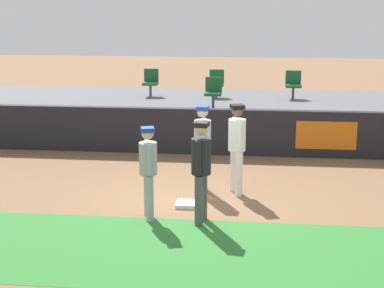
% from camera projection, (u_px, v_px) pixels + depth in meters
% --- Properties ---
extents(ground_plane, '(60.00, 60.00, 0.00)m').
position_uv_depth(ground_plane, '(192.00, 203.00, 11.74)').
color(ground_plane, brown).
extents(grass_foreground_strip, '(18.00, 2.80, 0.01)m').
position_uv_depth(grass_foreground_strip, '(176.00, 251.00, 9.52)').
color(grass_foreground_strip, '#2D722D').
rests_on(grass_foreground_strip, ground_plane).
extents(first_base, '(0.40, 0.40, 0.08)m').
position_uv_depth(first_base, '(186.00, 204.00, 11.56)').
color(first_base, white).
rests_on(first_base, ground_plane).
extents(player_fielder_home, '(0.45, 0.60, 1.86)m').
position_uv_depth(player_fielder_home, '(237.00, 143.00, 12.10)').
color(player_fielder_home, white).
rests_on(player_fielder_home, ground_plane).
extents(player_runner_visitor, '(0.36, 0.51, 1.81)m').
position_uv_depth(player_runner_visitor, '(202.00, 143.00, 12.22)').
color(player_runner_visitor, '#9EA3AD').
rests_on(player_runner_visitor, ground_plane).
extents(player_coach_visitor, '(0.40, 0.46, 1.70)m').
position_uv_depth(player_coach_visitor, '(148.00, 166.00, 10.71)').
color(player_coach_visitor, '#9EA3AD').
rests_on(player_coach_visitor, ground_plane).
extents(player_umpire, '(0.39, 0.51, 1.84)m').
position_uv_depth(player_umpire, '(201.00, 165.00, 10.51)').
color(player_umpire, '#4C4C51').
rests_on(player_umpire, ground_plane).
extents(field_wall, '(18.00, 0.26, 1.18)m').
position_uv_depth(field_wall, '(209.00, 132.00, 15.33)').
color(field_wall, black).
rests_on(field_wall, ground_plane).
extents(bleacher_platform, '(18.00, 4.80, 0.96)m').
position_uv_depth(bleacher_platform, '(216.00, 117.00, 17.84)').
color(bleacher_platform, '#59595E').
rests_on(bleacher_platform, ground_plane).
extents(seat_front_center, '(0.46, 0.44, 0.84)m').
position_uv_depth(seat_front_center, '(213.00, 91.00, 16.52)').
color(seat_front_center, '#4C4C51').
rests_on(seat_front_center, bleacher_platform).
extents(seat_back_center, '(0.44, 0.44, 0.84)m').
position_uv_depth(seat_back_center, '(216.00, 82.00, 18.26)').
color(seat_back_center, '#4C4C51').
rests_on(seat_back_center, bleacher_platform).
extents(seat_back_left, '(0.45, 0.44, 0.84)m').
position_uv_depth(seat_back_left, '(151.00, 81.00, 18.48)').
color(seat_back_left, '#4C4C51').
rests_on(seat_back_left, bleacher_platform).
extents(seat_back_right, '(0.47, 0.44, 0.84)m').
position_uv_depth(seat_back_right, '(293.00, 83.00, 18.02)').
color(seat_back_right, '#4C4C51').
rests_on(seat_back_right, bleacher_platform).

